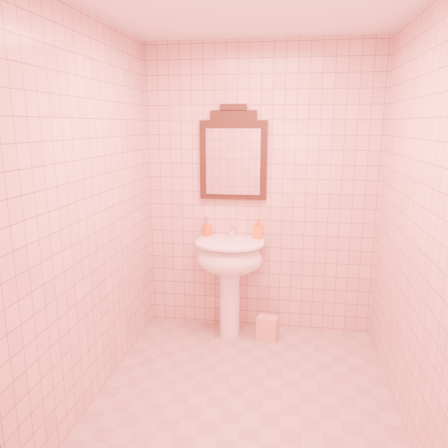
% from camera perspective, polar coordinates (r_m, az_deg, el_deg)
% --- Properties ---
extents(floor, '(2.20, 2.20, 0.00)m').
position_cam_1_polar(floor, '(3.21, 2.71, -21.78)').
color(floor, tan).
rests_on(floor, ground).
extents(back_wall, '(2.00, 0.02, 2.50)m').
position_cam_1_polar(back_wall, '(3.78, 4.67, 4.10)').
color(back_wall, beige).
rests_on(back_wall, floor).
extents(pedestal_sink, '(0.58, 0.58, 0.86)m').
position_cam_1_polar(pedestal_sink, '(3.72, 0.75, -5.34)').
color(pedestal_sink, white).
rests_on(pedestal_sink, floor).
extents(faucet, '(0.04, 0.16, 0.11)m').
position_cam_1_polar(faucet, '(3.78, 1.05, -0.97)').
color(faucet, white).
rests_on(faucet, pedestal_sink).
extents(mirror, '(0.57, 0.06, 0.80)m').
position_cam_1_polar(mirror, '(3.74, 1.22, 8.85)').
color(mirror, black).
rests_on(mirror, back_wall).
extents(toothbrush_cup, '(0.08, 0.08, 0.18)m').
position_cam_1_polar(toothbrush_cup, '(3.85, -2.22, -0.80)').
color(toothbrush_cup, '#E74B13').
rests_on(toothbrush_cup, pedestal_sink).
extents(soap_dispenser, '(0.09, 0.09, 0.17)m').
position_cam_1_polar(soap_dispenser, '(3.76, 4.46, -0.61)').
color(soap_dispenser, orange).
rests_on(soap_dispenser, pedestal_sink).
extents(towel, '(0.19, 0.15, 0.21)m').
position_cam_1_polar(towel, '(3.89, 5.70, -13.39)').
color(towel, '#DCA981').
rests_on(towel, floor).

